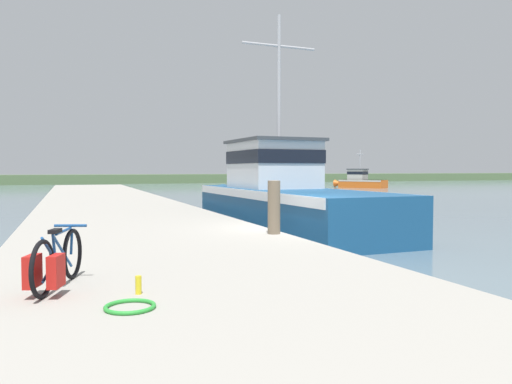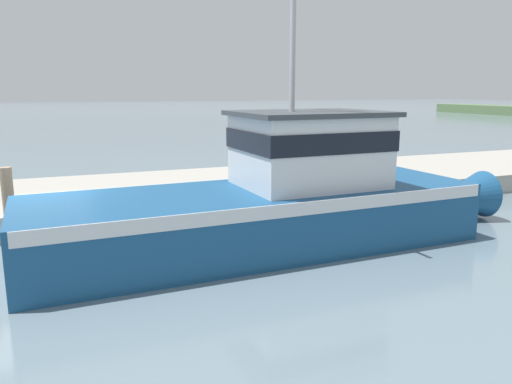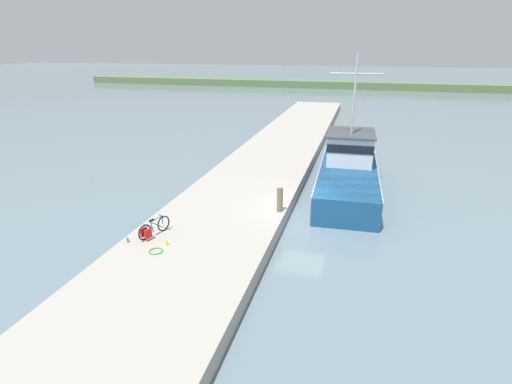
{
  "view_description": "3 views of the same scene",
  "coord_description": "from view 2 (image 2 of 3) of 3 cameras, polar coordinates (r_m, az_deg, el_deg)",
  "views": [
    {
      "loc": [
        -5.55,
        -11.67,
        2.24
      ],
      "look_at": [
        -0.9,
        0.73,
        1.64
      ],
      "focal_mm": 35.0,
      "sensor_mm": 36.0,
      "label": 1
    },
    {
      "loc": [
        13.2,
        0.47,
        3.93
      ],
      "look_at": [
        0.66,
        5.54,
        1.15
      ],
      "focal_mm": 35.0,
      "sensor_mm": 36.0,
      "label": 2
    },
    {
      "loc": [
        2.61,
        -18.73,
        8.49
      ],
      "look_at": [
        -2.42,
        -0.03,
        1.33
      ],
      "focal_mm": 28.0,
      "sensor_mm": 36.0,
      "label": 3
    }
  ],
  "objects": [
    {
      "name": "ground_plane",
      "position": [
        13.79,
        -23.13,
        -5.92
      ],
      "size": [
        320.0,
        320.0,
        0.0
      ],
      "primitive_type": "plane",
      "color": "slate"
    },
    {
      "name": "dock_pier",
      "position": [
        17.35,
        -23.07,
        -1.24
      ],
      "size": [
        6.14,
        80.0,
        0.71
      ],
      "primitive_type": "cube",
      "color": "#A39E93",
      "rests_on": "ground_plane"
    },
    {
      "name": "fishing_boat_main",
      "position": [
        12.64,
        2.86,
        -0.67
      ],
      "size": [
        3.76,
        13.38,
        8.09
      ],
      "rotation": [
        0.0,
        0.0,
        0.03
      ],
      "color": "navy",
      "rests_on": "ground_plane"
    },
    {
      "name": "mooring_post",
      "position": [
        14.5,
        -26.53,
        0.07
      ],
      "size": [
        0.3,
        0.3,
        1.27
      ],
      "primitive_type": "cylinder",
      "color": "#756651",
      "rests_on": "dock_pier"
    }
  ]
}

